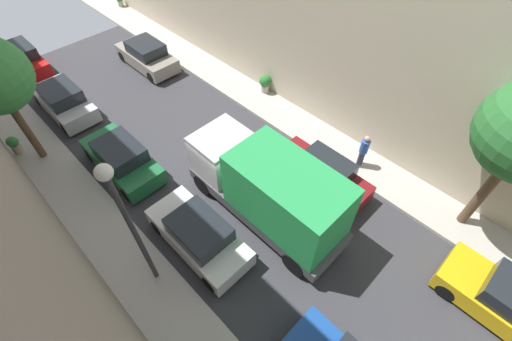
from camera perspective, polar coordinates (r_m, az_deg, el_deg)
ground at (r=15.04m, az=-4.74°, el=-2.05°), size 32.00×32.00×0.00m
sidewalk_left at (r=13.86m, az=-20.78°, el=-13.17°), size 2.00×44.00×0.15m
sidewalk_right at (r=17.52m, az=7.61°, el=7.15°), size 2.00×44.00×0.15m
parked_car_left_2 at (r=12.86m, az=-9.42°, el=-10.46°), size 1.78×4.20×1.57m
parked_car_left_3 at (r=16.04m, az=-21.28°, el=1.84°), size 1.78×4.20×1.57m
parked_car_left_4 at (r=20.42m, az=-29.18°, el=10.00°), size 1.78×4.20×1.57m
parked_car_left_5 at (r=25.20m, az=-34.27°, el=14.98°), size 1.78×4.20×1.57m
parked_car_right_1 at (r=14.14m, az=36.51°, el=-17.37°), size 1.78×4.20×1.57m
parked_car_right_2 at (r=14.60m, az=10.69°, el=-0.68°), size 1.78×4.20×1.57m
parked_car_right_3 at (r=22.41m, az=-17.59°, el=17.64°), size 1.78×4.20×1.57m
delivery_truck at (r=12.52m, az=2.21°, el=-3.12°), size 2.26×6.60×3.38m
pedestrian at (r=15.50m, az=17.33°, el=3.22°), size 0.40×0.36×1.72m
potted_plant_0 at (r=30.30m, az=-21.63°, el=24.76°), size 0.50×0.50×0.86m
potted_plant_1 at (r=19.20m, az=1.54°, el=14.33°), size 0.66×0.66×1.00m
potted_plant_4 at (r=19.14m, az=-35.11°, el=3.58°), size 0.50×0.50×0.89m
lamp_post at (r=9.93m, az=-20.70°, el=-6.97°), size 0.44×0.44×5.77m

